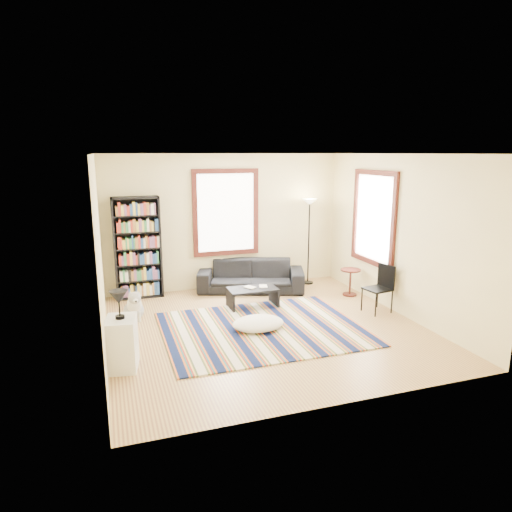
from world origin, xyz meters
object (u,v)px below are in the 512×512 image
object	(u,v)px
side_table	(350,282)
floor_cushion	(258,323)
floor_lamp	(309,242)
bookshelf	(138,248)
coffee_table	(253,297)
sofa	(251,276)
folding_chair	(377,289)
dog	(133,304)
white_cabinet	(122,343)

from	to	relation	value
side_table	floor_cushion	bearing A→B (deg)	-153.89
side_table	floor_lamp	bearing A→B (deg)	112.83
floor_cushion	bookshelf	bearing A→B (deg)	125.24
coffee_table	floor_cushion	xyz separation A→B (m)	(-0.26, -1.10, -0.07)
coffee_table	side_table	distance (m)	2.09
floor_lamp	side_table	size ratio (longest dim) A/B	3.44
sofa	floor_lamp	size ratio (longest dim) A/B	1.17
floor_lamp	folding_chair	distance (m)	2.18
coffee_table	floor_lamp	bearing A→B (deg)	33.93
bookshelf	floor_cushion	size ratio (longest dim) A/B	2.35
sofa	side_table	xyz separation A→B (m)	(1.79, -0.95, -0.05)
dog	bookshelf	bearing A→B (deg)	75.46
floor_lamp	white_cabinet	world-z (taller)	floor_lamp
bookshelf	folding_chair	size ratio (longest dim) A/B	2.33
bookshelf	folding_chair	world-z (taller)	bookshelf
coffee_table	side_table	size ratio (longest dim) A/B	1.67
bookshelf	white_cabinet	world-z (taller)	bookshelf
floor_lamp	side_table	distance (m)	1.32
coffee_table	white_cabinet	world-z (taller)	white_cabinet
coffee_table	bookshelf	bearing A→B (deg)	146.74
bookshelf	side_table	world-z (taller)	bookshelf
folding_chair	sofa	bearing A→B (deg)	121.04
sofa	floor_cushion	size ratio (longest dim) A/B	2.54
side_table	folding_chair	size ratio (longest dim) A/B	0.63
coffee_table	white_cabinet	size ratio (longest dim) A/B	1.29
bookshelf	folding_chair	distance (m)	4.61
bookshelf	coffee_table	world-z (taller)	bookshelf
coffee_table	white_cabinet	bearing A→B (deg)	-143.20
side_table	white_cabinet	world-z (taller)	white_cabinet
floor_lamp	bookshelf	bearing A→B (deg)	177.28
folding_chair	white_cabinet	world-z (taller)	folding_chair
folding_chair	white_cabinet	size ratio (longest dim) A/B	1.23
bookshelf	sofa	bearing A→B (deg)	-6.88
floor_cushion	white_cabinet	bearing A→B (deg)	-161.82
sofa	bookshelf	bearing A→B (deg)	-167.43
bookshelf	dog	world-z (taller)	bookshelf
side_table	dog	bearing A→B (deg)	-179.57
floor_cushion	white_cabinet	size ratio (longest dim) A/B	1.22
sofa	dog	size ratio (longest dim) A/B	4.00
floor_cushion	white_cabinet	world-z (taller)	white_cabinet
side_table	dog	distance (m)	4.23
floor_cushion	side_table	distance (m)	2.62
white_cabinet	dog	xyz separation A→B (m)	(0.27, 1.83, -0.08)
side_table	bookshelf	bearing A→B (deg)	163.11
sofa	floor_cushion	distance (m)	2.19
sofa	white_cabinet	world-z (taller)	white_cabinet
coffee_table	floor_lamp	world-z (taller)	floor_lamp
coffee_table	folding_chair	xyz separation A→B (m)	(2.03, -0.98, 0.25)
coffee_table	dog	distance (m)	2.15
sofa	bookshelf	distance (m)	2.35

